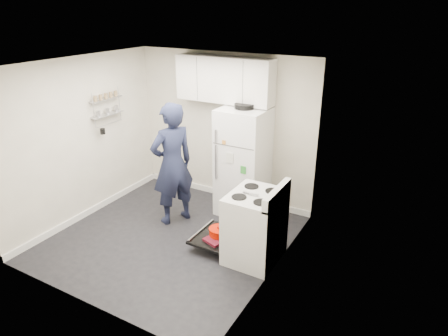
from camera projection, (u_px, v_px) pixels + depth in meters
The scene contains 7 objects.
room at pixel (166, 160), 5.45m from camera, with size 3.21×3.21×2.51m.
electric_range at pixel (254, 227), 5.25m from camera, with size 0.66×0.76×1.10m.
open_oven_door at pixel (217, 235), 5.61m from camera, with size 0.55×0.70×0.22m.
refrigerator at pixel (243, 162), 6.31m from camera, with size 0.72×0.74×1.80m.
upper_cabinets at pixel (225, 79), 6.18m from camera, with size 1.60×0.33×0.70m, color silver.
wall_shelf_rack at pixel (107, 107), 6.32m from camera, with size 0.14×0.60×0.61m.
person at pixel (172, 164), 6.00m from camera, with size 0.69×0.45×1.90m, color #191E37.
Camera 1 is at (3.14, -4.01, 3.19)m, focal length 32.00 mm.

